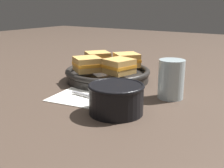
{
  "coord_description": "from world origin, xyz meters",
  "views": [
    {
      "loc": [
        0.45,
        -0.58,
        0.25
      ],
      "look_at": [
        0.03,
        0.05,
        0.04
      ],
      "focal_mm": 45.0,
      "sensor_mm": 36.0,
      "label": 1
    }
  ],
  "objects": [
    {
      "name": "sandwich_far_left",
      "position": [
        -0.05,
        0.25,
        0.06
      ],
      "size": [
        0.11,
        0.11,
        0.05
      ],
      "rotation": [
        0.0,
        0.0,
        8.73
      ],
      "color": "tan",
      "rests_on": "skillet"
    },
    {
      "name": "spoon",
      "position": [
        0.03,
        -0.01,
        0.01
      ],
      "size": [
        0.15,
        0.03,
        0.01
      ],
      "rotation": [
        0.0,
        0.0,
        -0.06
      ],
      "color": "#9E9EA3",
      "rests_on": "napkin"
    },
    {
      "name": "drinking_glass",
      "position": [
        0.17,
        0.13,
        0.05
      ],
      "size": [
        0.07,
        0.07,
        0.11
      ],
      "color": "silver",
      "rests_on": "ground_plane"
    },
    {
      "name": "sandwich_near_left",
      "position": [
        -0.11,
        0.12,
        0.06
      ],
      "size": [
        0.11,
        0.11,
        0.05
      ],
      "rotation": [
        0.0,
        0.0,
        5.7
      ],
      "color": "tan",
      "rests_on": "skillet"
    },
    {
      "name": "sandwich_near_right",
      "position": [
        -0.01,
        0.15,
        0.06
      ],
      "size": [
        0.1,
        0.1,
        0.05
      ],
      "rotation": [
        0.0,
        0.0,
        7.6
      ],
      "color": "tan",
      "rests_on": "skillet"
    },
    {
      "name": "napkin",
      "position": [
        -0.01,
        0.01,
        0.0
      ],
      "size": [
        0.23,
        0.21,
        0.0
      ],
      "color": "white",
      "rests_on": "ground_plane"
    },
    {
      "name": "skillet",
      "position": [
        -0.08,
        0.19,
        0.02
      ],
      "size": [
        0.29,
        0.41,
        0.04
      ],
      "color": "black",
      "rests_on": "ground_plane"
    },
    {
      "name": "soup_bowl",
      "position": [
        0.11,
        -0.05,
        0.04
      ],
      "size": [
        0.13,
        0.13,
        0.07
      ],
      "color": "black",
      "rests_on": "ground_plane"
    },
    {
      "name": "sandwich_far_right",
      "position": [
        -0.15,
        0.22,
        0.06
      ],
      "size": [
        0.11,
        0.11,
        0.05
      ],
      "rotation": [
        0.0,
        0.0,
        10.34
      ],
      "color": "tan",
      "rests_on": "skillet"
    },
    {
      "name": "ground_plane",
      "position": [
        0.0,
        0.0,
        0.0
      ],
      "size": [
        4.0,
        4.0,
        0.0
      ],
      "primitive_type": "plane",
      "color": "#47382D"
    }
  ]
}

